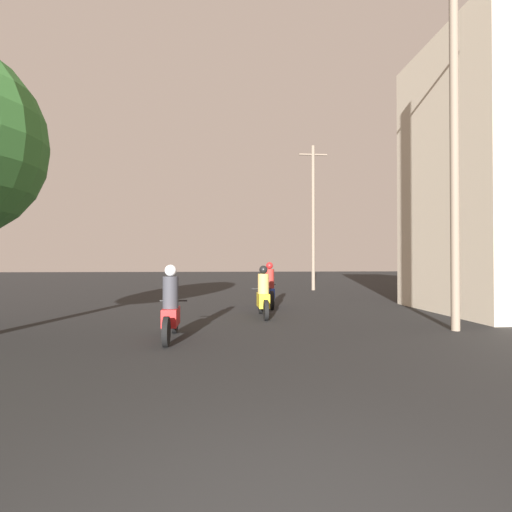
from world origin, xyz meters
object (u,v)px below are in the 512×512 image
(motorcycle_blue, at_px, (269,289))
(building_right_near, at_px, (505,176))
(utility_pole_far, at_px, (313,215))
(motorcycle_red, at_px, (171,310))
(motorcycle_yellow, at_px, (263,296))
(utility_pole_near, at_px, (454,143))

(motorcycle_blue, distance_m, building_right_near, 8.48)
(building_right_near, relative_size, utility_pole_far, 1.07)
(utility_pole_far, bearing_deg, building_right_near, -68.97)
(motorcycle_red, distance_m, building_right_near, 11.35)
(motorcycle_blue, bearing_deg, motorcycle_red, -111.88)
(motorcycle_red, bearing_deg, motorcycle_blue, 69.59)
(motorcycle_yellow, distance_m, building_right_near, 8.71)
(motorcycle_yellow, xyz_separation_m, utility_pole_near, (4.23, -2.68, 3.82))
(motorcycle_red, relative_size, utility_pole_near, 0.24)
(motorcycle_yellow, height_order, utility_pole_far, utility_pole_far)
(motorcycle_blue, bearing_deg, building_right_near, -9.83)
(motorcycle_red, distance_m, motorcycle_yellow, 3.90)
(motorcycle_yellow, relative_size, utility_pole_near, 0.24)
(motorcycle_yellow, distance_m, utility_pole_near, 6.30)
(building_right_near, xyz_separation_m, utility_pole_far, (-3.88, 10.08, -0.13))
(motorcycle_red, relative_size, motorcycle_blue, 1.02)
(motorcycle_yellow, bearing_deg, building_right_near, 0.90)
(motorcycle_red, xyz_separation_m, utility_pole_near, (6.50, 0.49, 3.79))
(building_right_near, bearing_deg, utility_pole_near, -139.62)
(motorcycle_yellow, bearing_deg, motorcycle_red, -127.46)
(utility_pole_far, bearing_deg, motorcycle_red, -114.55)
(utility_pole_far, bearing_deg, motorcycle_yellow, -110.74)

